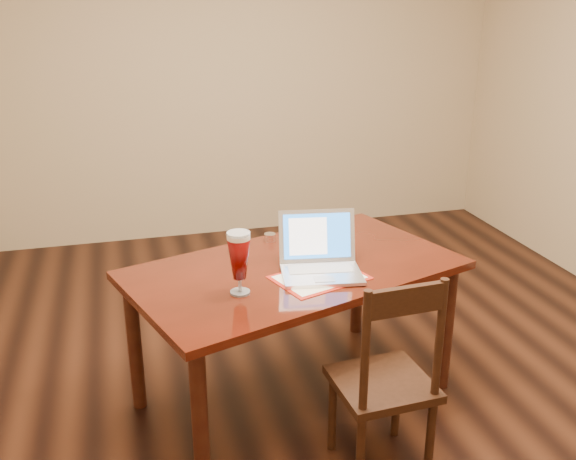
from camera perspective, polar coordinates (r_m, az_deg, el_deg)
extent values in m
plane|color=black|center=(3.42, 2.88, -14.12)|extent=(5.00, 5.00, 0.00)
cube|color=tan|center=(5.29, -5.43, 13.82)|extent=(4.50, 0.01, 2.70)
cube|color=#471309|center=(3.05, 0.61, -3.57)|extent=(1.73, 1.30, 0.04)
cylinder|color=#36180D|center=(2.67, -7.82, -16.58)|extent=(0.07, 0.07, 0.68)
cylinder|color=#36180D|center=(3.38, 13.91, -8.47)|extent=(0.07, 0.07, 0.68)
cylinder|color=#36180D|center=(3.22, -13.47, -9.95)|extent=(0.07, 0.07, 0.68)
cylinder|color=#36180D|center=(3.84, 6.19, -4.39)|extent=(0.07, 0.07, 0.68)
cube|color=#AB1D0F|center=(2.92, 2.83, -4.25)|extent=(0.47, 0.40, 0.00)
cube|color=white|center=(2.92, 2.83, -4.21)|extent=(0.42, 0.35, 0.00)
cube|color=silver|center=(2.93, 3.02, -3.97)|extent=(0.39, 0.30, 0.02)
cube|color=#B2B2B6|center=(2.97, 2.87, -3.42)|extent=(0.31, 0.16, 0.00)
cube|color=silver|center=(2.86, 3.25, -4.37)|extent=(0.10, 0.08, 0.00)
cube|color=silver|center=(3.02, 2.59, -0.53)|extent=(0.37, 0.13, 0.24)
cube|color=blue|center=(3.02, 2.61, -0.54)|extent=(0.32, 0.10, 0.20)
cube|color=white|center=(3.01, 1.80, -0.57)|extent=(0.18, 0.07, 0.17)
cylinder|color=silver|center=(2.78, -4.28, -5.53)|extent=(0.09, 0.09, 0.01)
cylinder|color=silver|center=(2.77, -4.30, -4.86)|extent=(0.01, 0.01, 0.06)
cylinder|color=white|center=(2.68, -4.42, -0.60)|extent=(0.10, 0.10, 0.02)
cylinder|color=silver|center=(2.68, -4.43, -0.31)|extent=(0.10, 0.10, 0.01)
cylinder|color=white|center=(3.21, -4.66, -1.64)|extent=(0.06, 0.06, 0.04)
cylinder|color=white|center=(3.34, -1.62, -0.66)|extent=(0.06, 0.06, 0.04)
cube|color=black|center=(2.78, 8.37, -13.36)|extent=(0.41, 0.39, 0.04)
cylinder|color=black|center=(2.74, 6.45, -19.31)|extent=(0.04, 0.04, 0.38)
cylinder|color=black|center=(2.86, 12.52, -17.71)|extent=(0.04, 0.04, 0.38)
cylinder|color=black|center=(2.96, 3.96, -15.87)|extent=(0.04, 0.04, 0.38)
cylinder|color=black|center=(3.07, 9.64, -14.59)|extent=(0.04, 0.04, 0.38)
cylinder|color=black|center=(2.46, 6.89, -10.64)|extent=(0.03, 0.03, 0.50)
cylinder|color=black|center=(2.60, 13.32, -9.30)|extent=(0.03, 0.03, 0.50)
cube|color=black|center=(2.44, 10.47, -6.18)|extent=(0.32, 0.05, 0.11)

